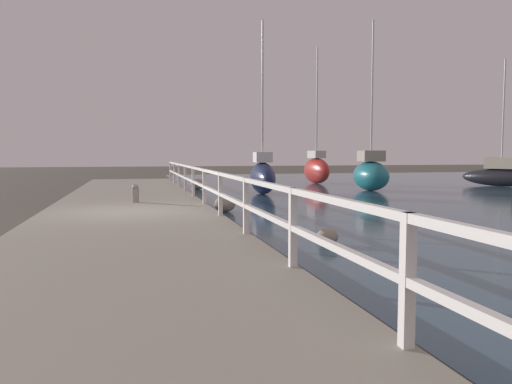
{
  "coord_description": "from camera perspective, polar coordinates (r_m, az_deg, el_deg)",
  "views": [
    {
      "loc": [
        0.14,
        -13.81,
        1.82
      ],
      "look_at": [
        2.58,
        -3.81,
        1.03
      ],
      "focal_mm": 35.0,
      "sensor_mm": 36.0,
      "label": 1
    }
  ],
  "objects": [
    {
      "name": "sailboat_black",
      "position": [
        31.05,
        26.22,
        1.74
      ],
      "size": [
        2.9,
        4.69,
        7.02
      ],
      "rotation": [
        0.0,
        0.0,
        0.4
      ],
      "color": "black",
      "rests_on": "water_surface"
    },
    {
      "name": "dock_walkway",
      "position": [
        13.91,
        -14.22,
        -2.72
      ],
      "size": [
        4.67,
        36.0,
        0.27
      ],
      "color": "gray",
      "rests_on": "ground"
    },
    {
      "name": "sailboat_teal",
      "position": [
        25.35,
        12.98,
        2.07
      ],
      "size": [
        1.87,
        3.22,
        8.3
      ],
      "rotation": [
        0.0,
        0.0,
        -0.12
      ],
      "color": "#1E707A",
      "rests_on": "water_surface"
    },
    {
      "name": "boulder_mid_strip",
      "position": [
        25.63,
        -6.71,
        0.89
      ],
      "size": [
        0.74,
        0.66,
        0.55
      ],
      "color": "gray",
      "rests_on": "ground"
    },
    {
      "name": "ground_plane",
      "position": [
        13.93,
        -14.21,
        -3.27
      ],
      "size": [
        120.0,
        120.0,
        0.0
      ],
      "primitive_type": "plane",
      "color": "#4C473D"
    },
    {
      "name": "boulder_upstream",
      "position": [
        15.65,
        -3.58,
        -1.4
      ],
      "size": [
        0.66,
        0.6,
        0.5
      ],
      "color": "gray",
      "rests_on": "ground"
    },
    {
      "name": "railing",
      "position": [
        13.99,
        -5.11,
        1.05
      ],
      "size": [
        0.1,
        32.5,
        1.09
      ],
      "color": "white",
      "rests_on": "dock_walkway"
    },
    {
      "name": "boulder_downstream",
      "position": [
        10.1,
        8.15,
        -5.09
      ],
      "size": [
        0.44,
        0.4,
        0.33
      ],
      "color": "gray",
      "rests_on": "ground"
    },
    {
      "name": "sailboat_red",
      "position": [
        30.89,
        6.92,
        2.64
      ],
      "size": [
        1.03,
        3.47,
        8.28
      ],
      "rotation": [
        0.0,
        0.0,
        0.01
      ],
      "color": "red",
      "rests_on": "water_surface"
    },
    {
      "name": "mooring_bollard",
      "position": [
        16.43,
        -13.62,
        -0.13
      ],
      "size": [
        0.23,
        0.23,
        0.59
      ],
      "color": "gray",
      "rests_on": "dock_walkway"
    },
    {
      "name": "sailboat_navy",
      "position": [
        22.67,
        0.75,
        1.86
      ],
      "size": [
        1.48,
        4.09,
        7.76
      ],
      "rotation": [
        0.0,
        0.0,
        -0.12
      ],
      "color": "#192347",
      "rests_on": "water_surface"
    }
  ]
}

